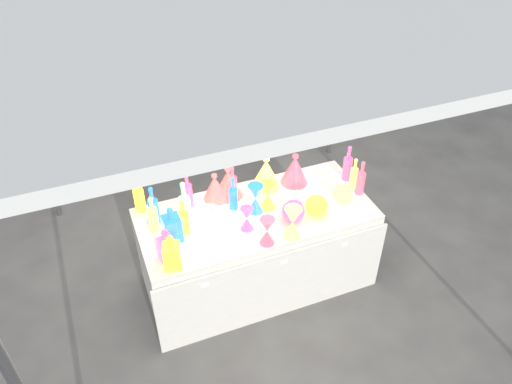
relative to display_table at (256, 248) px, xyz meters
name	(u,v)px	position (x,y,z in m)	size (l,w,h in m)	color
ground	(256,279)	(0.00, 0.01, -0.37)	(80.00, 80.00, 0.00)	slate
display_table	(256,248)	(0.00, 0.00, 0.00)	(1.84, 0.83, 0.75)	white
cardboard_box_closed	(148,114)	(-0.32, 2.79, -0.16)	(0.59, 0.43, 0.43)	#8A603E
cardboard_box_flat	(201,129)	(0.27, 2.53, -0.34)	(0.69, 0.49, 0.06)	#8A603E
bottle_0	(139,194)	(-0.81, 0.36, 0.53)	(0.08, 0.08, 0.31)	#BB3911
bottle_1	(153,205)	(-0.74, 0.18, 0.54)	(0.08, 0.08, 0.33)	#167D38
bottle_2	(188,190)	(-0.45, 0.28, 0.53)	(0.07, 0.07, 0.31)	#FF521A
bottle_3	(233,181)	(-0.09, 0.28, 0.51)	(0.07, 0.07, 0.27)	#1B20A2
bottle_4	(153,213)	(-0.76, 0.12, 0.52)	(0.07, 0.07, 0.29)	#137B7B
bottle_5	(185,204)	(-0.53, 0.08, 0.57)	(0.08, 0.08, 0.39)	#C226B4
bottle_6	(183,217)	(-0.56, 0.00, 0.52)	(0.08, 0.08, 0.29)	#BB3911
bottle_7	(233,193)	(-0.14, 0.13, 0.52)	(0.07, 0.07, 0.29)	#167D38
decanter_0	(172,251)	(-0.72, -0.30, 0.51)	(0.11, 0.11, 0.28)	#BB3911
decanter_1	(166,244)	(-0.74, -0.21, 0.50)	(0.10, 0.10, 0.26)	#FF521A
decanter_2	(172,224)	(-0.66, -0.05, 0.52)	(0.12, 0.12, 0.29)	#167D38
hourglass_0	(247,219)	(-0.13, -0.13, 0.47)	(0.10, 0.10, 0.19)	#FF521A
hourglass_1	(267,231)	(-0.05, -0.33, 0.49)	(0.11, 0.11, 0.22)	#1B20A2
hourglass_2	(293,223)	(0.15, -0.33, 0.50)	(0.13, 0.13, 0.25)	#137B7B
hourglass_3	(211,219)	(-0.38, -0.06, 0.48)	(0.10, 0.10, 0.21)	#C226B4
hourglass_4	(268,195)	(0.11, 0.04, 0.49)	(0.12, 0.12, 0.23)	#BB3911
hourglass_5	(256,199)	(0.01, 0.03, 0.50)	(0.12, 0.12, 0.24)	#167D38
globe_0	(316,207)	(0.42, -0.17, 0.45)	(0.17, 0.17, 0.14)	#BB3911
globe_1	(342,193)	(0.69, -0.09, 0.43)	(0.15, 0.15, 0.12)	#137B7B
globe_2	(293,212)	(0.23, -0.17, 0.45)	(0.18, 0.18, 0.15)	#FF521A
lampshade_0	(228,182)	(-0.12, 0.29, 0.51)	(0.23, 0.23, 0.27)	gold
lampshade_1	(215,187)	(-0.23, 0.29, 0.49)	(0.19, 0.19, 0.23)	gold
lampshade_2	(295,169)	(0.44, 0.26, 0.51)	(0.22, 0.22, 0.26)	#1B20A2
lampshade_3	(266,172)	(0.20, 0.29, 0.51)	(0.23, 0.23, 0.28)	#137B7B
bottle_8	(347,165)	(0.86, 0.15, 0.50)	(0.06, 0.06, 0.25)	#167D38
bottle_9	(348,163)	(0.86, 0.14, 0.54)	(0.07, 0.07, 0.32)	#FF521A
bottle_10	(361,178)	(0.86, -0.07, 0.53)	(0.07, 0.07, 0.31)	#1B20A2
bottle_11	(354,173)	(0.86, 0.03, 0.51)	(0.06, 0.06, 0.27)	#137B7B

